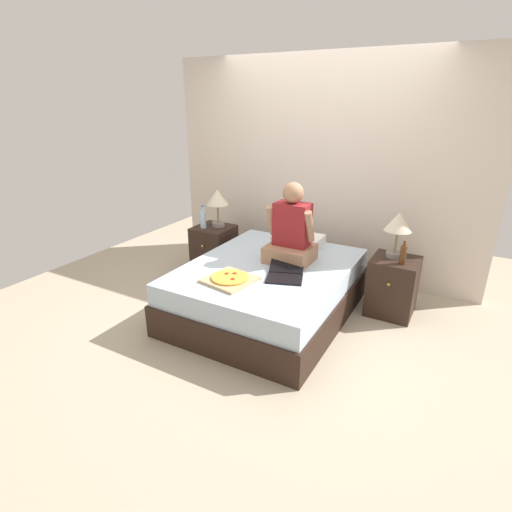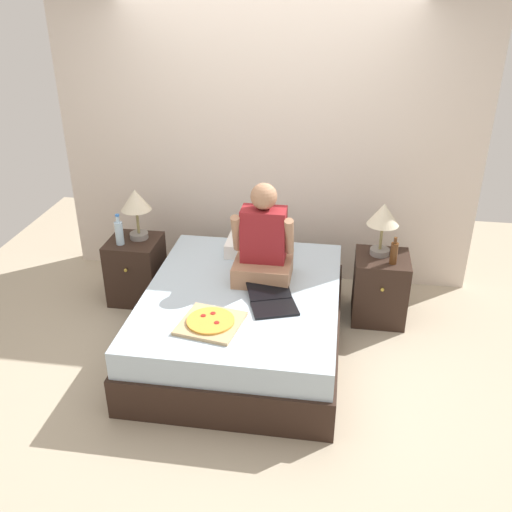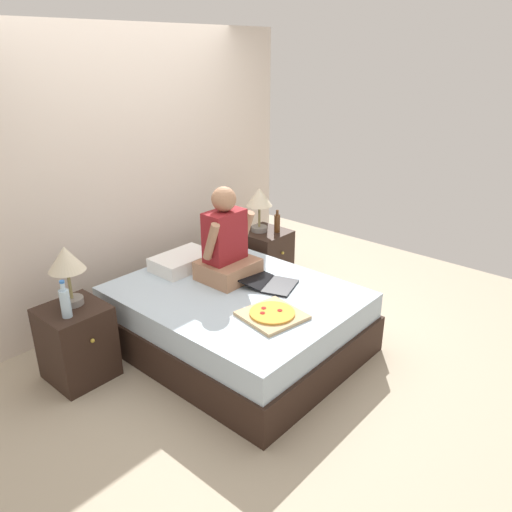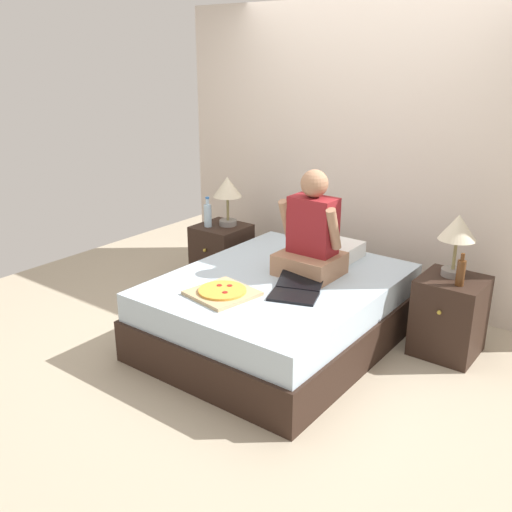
{
  "view_description": "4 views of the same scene",
  "coord_description": "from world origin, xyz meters",
  "views": [
    {
      "loc": [
        1.63,
        -3.17,
        2.01
      ],
      "look_at": [
        -0.0,
        -0.25,
        0.7
      ],
      "focal_mm": 28.0,
      "sensor_mm": 36.0,
      "label": 1
    },
    {
      "loc": [
        0.67,
        -3.67,
        2.71
      ],
      "look_at": [
        0.1,
        0.02,
        0.81
      ],
      "focal_mm": 40.0,
      "sensor_mm": 36.0,
      "label": 2
    },
    {
      "loc": [
        -2.56,
        -2.46,
        2.31
      ],
      "look_at": [
        0.05,
        -0.17,
        0.84
      ],
      "focal_mm": 35.0,
      "sensor_mm": 36.0,
      "label": 3
    },
    {
      "loc": [
        2.2,
        -3.19,
        2.08
      ],
      "look_at": [
        -0.09,
        -0.16,
        0.71
      ],
      "focal_mm": 40.0,
      "sensor_mm": 36.0,
      "label": 4
    }
  ],
  "objects": [
    {
      "name": "beer_bottle",
      "position": [
        1.14,
        0.51,
        0.67
      ],
      "size": [
        0.06,
        0.06,
        0.23
      ],
      "color": "#512D14",
      "rests_on": "nightstand_right"
    },
    {
      "name": "pizza_box",
      "position": [
        -0.13,
        -0.49,
        0.53
      ],
      "size": [
        0.46,
        0.46,
        0.05
      ],
      "color": "tan",
      "rests_on": "bed"
    },
    {
      "name": "ground_plane",
      "position": [
        0.0,
        0.0,
        0.0
      ],
      "size": [
        5.78,
        5.78,
        0.0
      ],
      "primitive_type": "plane",
      "color": "tan"
    },
    {
      "name": "laptop",
      "position": [
        0.25,
        -0.17,
        0.54
      ],
      "size": [
        0.44,
        0.5,
        0.07
      ],
      "color": "black",
      "rests_on": "bed"
    },
    {
      "name": "lamp_on_left_nightstand",
      "position": [
        -1.03,
        0.66,
        0.9
      ],
      "size": [
        0.26,
        0.26,
        0.45
      ],
      "color": "gray",
      "rests_on": "nightstand_left"
    },
    {
      "name": "water_bottle",
      "position": [
        -1.15,
        0.52,
        0.69
      ],
      "size": [
        0.07,
        0.07,
        0.28
      ],
      "color": "silver",
      "rests_on": "nightstand_left"
    },
    {
      "name": "nightstand_right",
      "position": [
        1.07,
        0.61,
        0.29
      ],
      "size": [
        0.44,
        0.47,
        0.58
      ],
      "color": "black",
      "rests_on": "ground"
    },
    {
      "name": "lamp_on_right_nightstand",
      "position": [
        1.04,
        0.66,
        0.9
      ],
      "size": [
        0.26,
        0.26,
        0.45
      ],
      "color": "gray",
      "rests_on": "nightstand_right"
    },
    {
      "name": "wall_back",
      "position": [
        0.0,
        1.3,
        1.25
      ],
      "size": [
        3.78,
        0.12,
        2.5
      ],
      "primitive_type": "cube",
      "color": "beige",
      "rests_on": "ground"
    },
    {
      "name": "bed",
      "position": [
        0.0,
        0.0,
        0.25
      ],
      "size": [
        1.5,
        1.87,
        0.52
      ],
      "color": "black",
      "rests_on": "ground"
    },
    {
      "name": "nightstand_left",
      "position": [
        -1.07,
        0.61,
        0.29
      ],
      "size": [
        0.44,
        0.47,
        0.58
      ],
      "color": "black",
      "rests_on": "ground"
    },
    {
      "name": "pillow",
      "position": [
        0.02,
        0.66,
        0.58
      ],
      "size": [
        0.52,
        0.34,
        0.12
      ],
      "primitive_type": "cube",
      "color": "white",
      "rests_on": "bed"
    },
    {
      "name": "person_seated",
      "position": [
        0.13,
        0.22,
        0.8
      ],
      "size": [
        0.47,
        0.4,
        0.78
      ],
      "color": "#A37556",
      "rests_on": "bed"
    }
  ]
}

